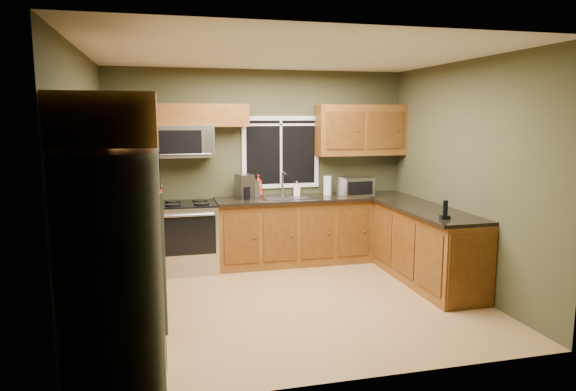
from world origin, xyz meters
name	(u,v)px	position (x,y,z in m)	size (l,w,h in m)	color
floor	(291,301)	(0.00, 0.00, 0.00)	(4.20, 4.20, 0.00)	#9B7544
ceiling	(291,54)	(0.00, 0.00, 2.70)	(4.20, 4.20, 0.00)	white
back_wall	(260,167)	(0.00, 1.80, 1.35)	(4.20, 4.20, 0.00)	#3B3C24
front_wall	(351,212)	(0.00, -1.80, 1.35)	(4.20, 4.20, 0.00)	#3B3C24
left_wall	(85,189)	(-2.10, 0.00, 1.35)	(3.60, 3.60, 0.00)	#3B3C24
right_wall	(464,177)	(2.10, 0.00, 1.35)	(3.60, 3.60, 0.00)	#3B3C24
window	(281,152)	(0.30, 1.78, 1.55)	(1.12, 0.03, 1.02)	white
base_cabinets_left	(124,262)	(-1.80, 0.48, 0.45)	(0.60, 2.65, 0.90)	brown
countertop_left	(125,220)	(-1.78, 0.48, 0.92)	(0.65, 2.65, 0.04)	black
base_cabinets_back	(294,232)	(0.42, 1.50, 0.45)	(2.17, 0.60, 0.90)	brown
countertop_back	(294,199)	(0.42, 1.48, 0.92)	(2.17, 0.65, 0.04)	black
base_cabinets_peninsula	(416,242)	(1.80, 0.54, 0.45)	(0.60, 2.52, 0.90)	brown
countertop_peninsula	(415,206)	(1.78, 0.55, 0.92)	(0.65, 2.50, 0.04)	black
upper_cabinets_left	(105,135)	(-1.94, 0.48, 1.86)	(0.33, 2.65, 0.72)	brown
upper_cabinets_back_left	(199,115)	(-0.85, 1.64, 2.07)	(1.30, 0.33, 0.30)	brown
upper_cabinets_back_right	(361,130)	(1.45, 1.64, 1.86)	(1.30, 0.33, 0.72)	brown
upper_cabinet_over_fridge	(107,120)	(-1.74, -1.30, 2.03)	(0.72, 0.90, 0.38)	brown
refrigerator	(115,267)	(-1.74, -1.30, 0.90)	(0.74, 0.90, 1.80)	#B7B7BC
range	(188,237)	(-1.05, 1.47, 0.47)	(0.76, 0.69, 0.94)	#B7B7BC
microwave	(185,141)	(-1.05, 1.61, 1.73)	(0.76, 0.41, 0.42)	#B7B7BC
sink	(286,197)	(0.30, 1.49, 0.95)	(0.60, 0.42, 0.36)	slate
toaster_oven	(356,187)	(1.29, 1.38, 1.08)	(0.46, 0.37, 0.27)	#B7B7BC
coffee_maker	(245,187)	(-0.26, 1.55, 1.10)	(0.25, 0.30, 0.33)	slate
kettle	(255,188)	(-0.11, 1.65, 1.07)	(0.19, 0.19, 0.28)	#B7B7BC
paper_towel_roll	(327,185)	(0.95, 1.61, 1.08)	(0.13, 0.13, 0.30)	white
soap_bottle_a	(258,186)	(-0.05, 1.70, 1.09)	(0.12, 0.12, 0.31)	red
soap_bottle_b	(297,188)	(0.51, 1.70, 1.04)	(0.09, 0.09, 0.20)	white
soap_bottle_c	(258,191)	(-0.05, 1.70, 1.02)	(0.12, 0.12, 0.16)	white
cordless_phone	(445,213)	(1.65, -0.38, 1.00)	(0.11, 0.11, 0.21)	black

